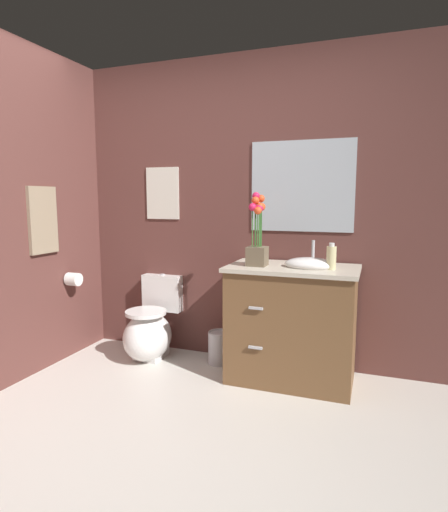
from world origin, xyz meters
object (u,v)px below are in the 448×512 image
(wall_mirror, at_px, (302,186))
(toilet_paper_roll, at_px, (73,279))
(soap_bottle, at_px, (331,257))
(toilet, at_px, (150,330))
(flower_vase, at_px, (257,238))
(hanging_towel, at_px, (43,220))
(trash_bin, at_px, (219,347))
(wall_poster, at_px, (163,193))
(vanity_cabinet, at_px, (292,322))

(wall_mirror, height_order, toilet_paper_roll, wall_mirror)
(soap_bottle, bearing_deg, wall_mirror, 129.31)
(toilet, distance_m, flower_vase, 1.27)
(toilet, bearing_deg, toilet_paper_roll, -162.24)
(flower_vase, bearing_deg, hanging_towel, -167.64)
(soap_bottle, xyz_separation_m, hanging_towel, (-2.16, -0.38, 0.24))
(trash_bin, height_order, wall_poster, wall_poster)
(vanity_cabinet, distance_m, hanging_towel, 2.07)
(toilet, xyz_separation_m, wall_mirror, (1.21, 0.27, 1.21))
(toilet_paper_roll, bearing_deg, trash_bin, 13.04)
(toilet, xyz_separation_m, soap_bottle, (1.49, -0.07, 0.71))
(flower_vase, bearing_deg, vanity_cabinet, 13.59)
(flower_vase, height_order, hanging_towel, hanging_towel)
(soap_bottle, xyz_separation_m, wall_poster, (-1.49, 0.34, 0.45))
(toilet, distance_m, wall_poster, 1.19)
(vanity_cabinet, distance_m, toilet_paper_roll, 1.85)
(vanity_cabinet, bearing_deg, soap_bottle, -8.75)
(toilet_paper_roll, bearing_deg, flower_vase, 3.94)
(soap_bottle, distance_m, hanging_towel, 2.20)
(wall_poster, bearing_deg, wall_mirror, 0.00)
(vanity_cabinet, relative_size, trash_bin, 3.85)
(trash_bin, bearing_deg, wall_mirror, 16.58)
(toilet, bearing_deg, wall_poster, 90.00)
(soap_bottle, bearing_deg, wall_poster, 167.28)
(hanging_towel, bearing_deg, wall_poster, 46.85)
(wall_poster, distance_m, wall_mirror, 1.21)
(trash_bin, bearing_deg, hanging_towel, -157.30)
(toilet, height_order, hanging_towel, hanging_towel)
(wall_mirror, height_order, hanging_towel, wall_mirror)
(flower_vase, distance_m, hanging_towel, 1.67)
(wall_mirror, bearing_deg, toilet_paper_roll, -165.75)
(soap_bottle, bearing_deg, toilet_paper_roll, -176.51)
(soap_bottle, relative_size, toilet_paper_roll, 1.68)
(toilet_paper_roll, bearing_deg, wall_mirror, 14.25)
(flower_vase, distance_m, soap_bottle, 0.54)
(trash_bin, bearing_deg, flower_vase, -25.10)
(flower_vase, xyz_separation_m, trash_bin, (-0.37, 0.17, -0.93))
(wall_poster, bearing_deg, toilet, -90.00)
(vanity_cabinet, distance_m, wall_mirror, 1.05)
(toilet, height_order, wall_poster, wall_poster)
(toilet_paper_roll, bearing_deg, vanity_cabinet, 5.31)
(wall_mirror, distance_m, toilet_paper_roll, 2.04)
(vanity_cabinet, bearing_deg, toilet, 178.76)
(wall_poster, distance_m, toilet_paper_roll, 1.05)
(vanity_cabinet, relative_size, toilet_paper_roll, 9.52)
(wall_mirror, distance_m, hanging_towel, 2.03)
(trash_bin, bearing_deg, toilet_paper_roll, -166.96)
(soap_bottle, height_order, trash_bin, soap_bottle)
(flower_vase, bearing_deg, wall_poster, 159.71)
(soap_bottle, xyz_separation_m, wall_mirror, (-0.27, 0.34, 0.50))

